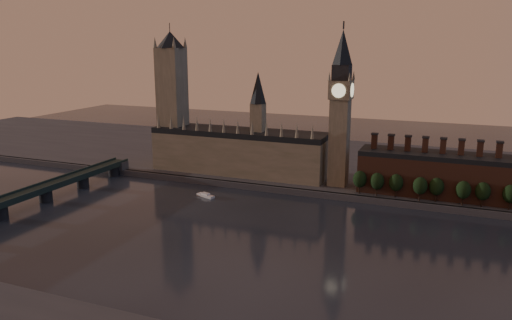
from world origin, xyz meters
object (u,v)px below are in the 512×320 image
(westminster_bridge, at_px, (20,199))
(big_ben, at_px, (340,107))
(victoria_tower, at_px, (172,95))
(river_boat, at_px, (206,195))

(westminster_bridge, bearing_deg, big_ben, 34.33)
(westminster_bridge, bearing_deg, victoria_tower, 73.44)
(river_boat, bearing_deg, big_ben, 49.73)
(victoria_tower, height_order, river_boat, victoria_tower)
(victoria_tower, xyz_separation_m, westminster_bridge, (-35.00, -117.70, -51.65))
(victoria_tower, distance_m, big_ben, 130.12)
(river_boat, bearing_deg, victoria_tower, 154.59)
(westminster_bridge, distance_m, river_boat, 110.94)
(victoria_tower, height_order, big_ben, victoria_tower)
(big_ben, bearing_deg, river_boat, -148.61)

